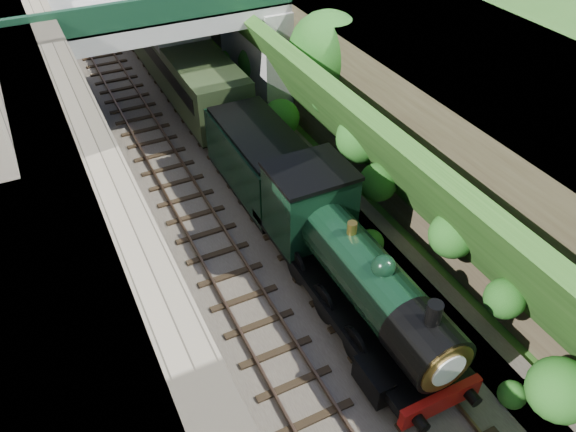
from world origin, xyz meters
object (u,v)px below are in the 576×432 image
object	(u,v)px
road_bridge	(185,40)
tree	(327,52)
tender	(260,164)
locomotive	(351,267)

from	to	relation	value
road_bridge	tree	size ratio (longest dim) A/B	2.42
road_bridge	tender	xyz separation A→B (m)	(0.26, -8.58, -2.46)
locomotive	tree	bearing A→B (deg)	65.13
tender	road_bridge	bearing A→B (deg)	91.71
locomotive	tender	xyz separation A→B (m)	(-0.00, 7.36, -0.27)
tree	tender	world-z (taller)	tree
tree	tender	distance (m)	6.27
tree	tender	bearing A→B (deg)	-149.22
road_bridge	tree	distance (m)	7.64
tree	locomotive	bearing A→B (deg)	-114.87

